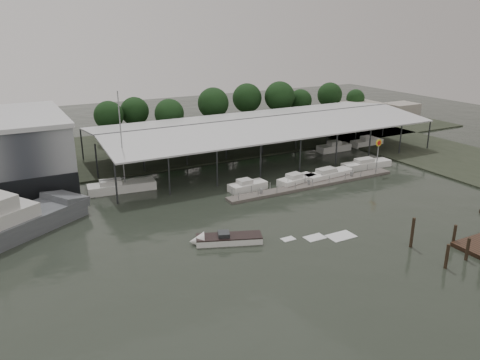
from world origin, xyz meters
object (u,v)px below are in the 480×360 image
shell_fuel_sign (378,150)px  white_sailboat (121,187)px  speedboat_underway (223,239)px  grey_trawler (5,225)px

shell_fuel_sign → white_sailboat: 39.10m
shell_fuel_sign → speedboat_underway: shell_fuel_sign is taller
shell_fuel_sign → grey_trawler: (-52.43, 1.91, -2.35)m
shell_fuel_sign → grey_trawler: size_ratio=0.29×
shell_fuel_sign → grey_trawler: 52.52m
shell_fuel_sign → speedboat_underway: 33.75m
white_sailboat → speedboat_underway: (5.41, -21.51, -0.27)m
shell_fuel_sign → grey_trawler: bearing=177.9°
grey_trawler → speedboat_underway: bearing=-62.8°
white_sailboat → speedboat_underway: white_sailboat is taller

